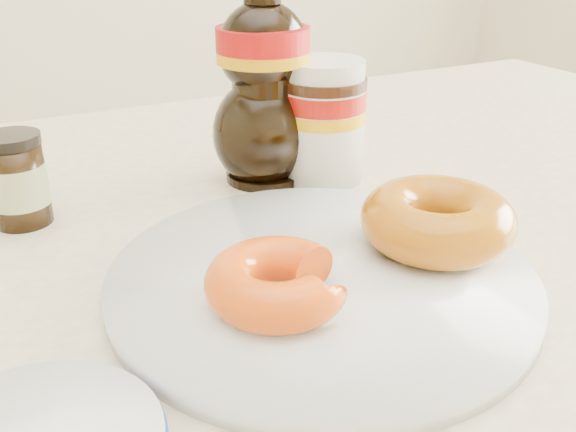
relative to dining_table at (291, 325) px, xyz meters
name	(u,v)px	position (x,y,z in m)	size (l,w,h in m)	color
dining_table	(291,325)	(0.00, 0.00, 0.00)	(1.40, 0.90, 0.75)	#FFEBC2
plate	(321,278)	(-0.02, -0.08, 0.09)	(0.30, 0.30, 0.01)	white
donut_bitten	(277,282)	(-0.06, -0.10, 0.11)	(0.09, 0.09, 0.03)	#CF410B
donut_whole	(437,220)	(0.08, -0.08, 0.12)	(0.11, 0.11, 0.04)	#AA670B
nutella_jar	(323,116)	(0.09, 0.11, 0.15)	(0.08, 0.08, 0.12)	white
syrup_bottle	(264,79)	(0.04, 0.13, 0.18)	(0.10, 0.09, 0.20)	black
dark_jar	(17,181)	(-0.19, 0.13, 0.12)	(0.05, 0.05, 0.08)	black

